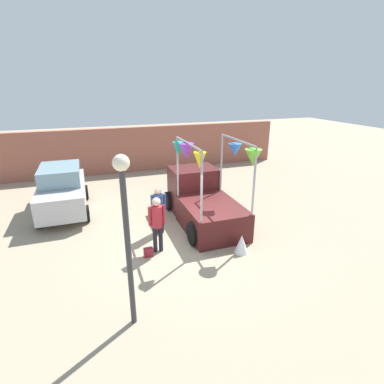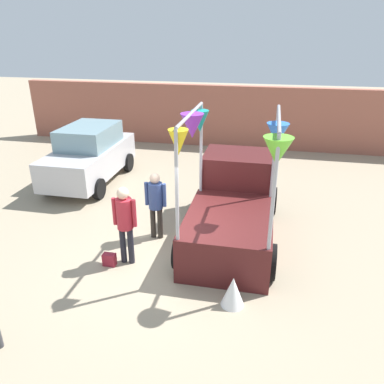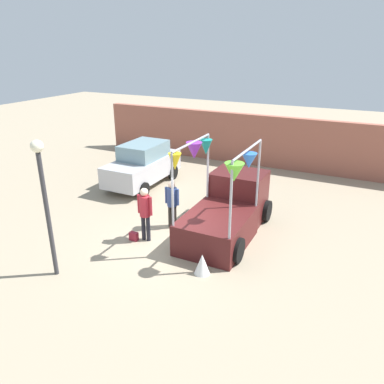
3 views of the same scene
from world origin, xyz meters
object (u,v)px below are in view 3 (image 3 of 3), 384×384
at_px(person_customer, 145,209).
at_px(street_lamp, 44,190).
at_px(vendor_truck, 229,207).
at_px(person_vendor, 172,200).
at_px(handbag, 134,236).
at_px(parked_car, 143,164).
at_px(folded_kite_bundle_white, 202,264).

bearing_deg(person_customer, street_lamp, -113.56).
relative_size(vendor_truck, person_vendor, 2.40).
xyz_separation_m(person_vendor, handbag, (-0.67, -1.37, -0.88)).
relative_size(parked_car, folded_kite_bundle_white, 6.67).
xyz_separation_m(person_customer, person_vendor, (0.32, 1.17, -0.07)).
bearing_deg(folded_kite_bundle_white, street_lamp, -153.64).
bearing_deg(handbag, vendor_truck, 38.77).
bearing_deg(person_vendor, person_customer, -105.32).
height_order(parked_car, person_vendor, parked_car).
xyz_separation_m(handbag, street_lamp, (-0.84, -2.52, 2.34)).
relative_size(person_customer, person_vendor, 1.06).
height_order(parked_car, street_lamp, street_lamp).
bearing_deg(vendor_truck, parked_car, 153.29).
bearing_deg(folded_kite_bundle_white, vendor_truck, 96.13).
bearing_deg(handbag, person_vendor, 63.94).
xyz_separation_m(person_customer, street_lamp, (-1.19, -2.72, 1.39)).
bearing_deg(parked_car, person_vendor, -44.30).
height_order(person_customer, street_lamp, street_lamp).
xyz_separation_m(parked_car, person_customer, (2.91, -4.33, 0.15)).
distance_m(parked_car, person_customer, 5.22).
relative_size(person_customer, folded_kite_bundle_white, 3.00).
height_order(person_customer, person_vendor, person_customer).
bearing_deg(parked_car, person_customer, -56.07).
relative_size(person_customer, street_lamp, 0.47).
bearing_deg(person_customer, handbag, -150.26).
bearing_deg(street_lamp, handbag, 71.65).
bearing_deg(parked_car, street_lamp, -76.26).
bearing_deg(person_customer, person_vendor, 74.68).
bearing_deg(parked_car, handbag, -60.51).
height_order(vendor_truck, handbag, vendor_truck).
xyz_separation_m(street_lamp, folded_kite_bundle_white, (3.61, 1.79, -2.18)).
bearing_deg(vendor_truck, folded_kite_bundle_white, -83.87).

